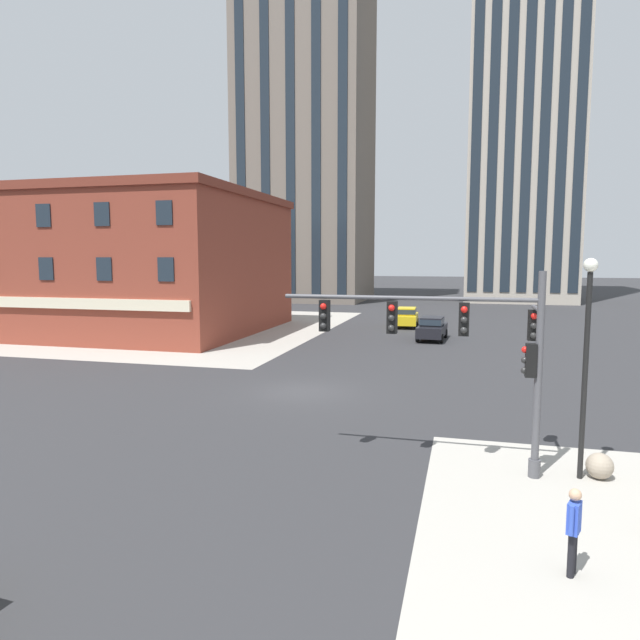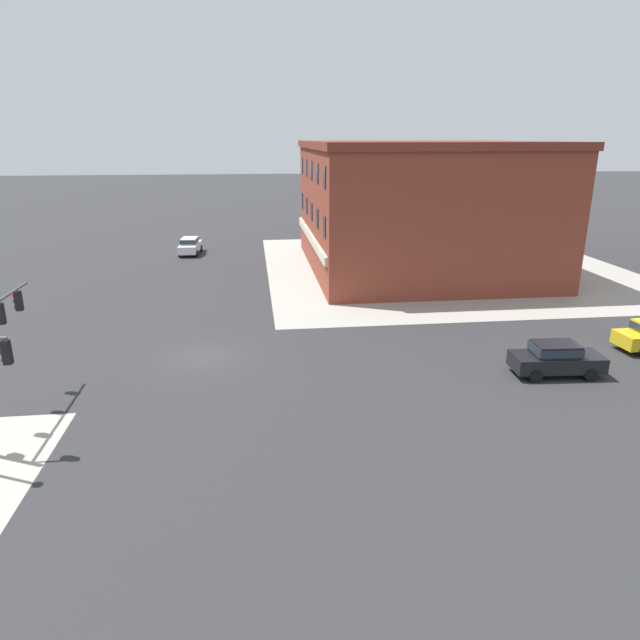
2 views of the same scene
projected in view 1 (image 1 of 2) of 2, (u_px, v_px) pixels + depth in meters
ground_plane at (303, 392)px, 24.96m from camera, size 320.00×320.00×0.00m
sidewalk_far_corner at (148, 326)px, 49.22m from camera, size 32.00×32.00×0.02m
traffic_signal_main at (473, 344)px, 15.45m from camera, size 7.19×2.09×5.57m
bollard_sphere_curb_a at (600, 466)px, 15.09m from camera, size 0.71×0.71×0.71m
pedestrian_with_bag at (574, 526)px, 10.42m from camera, size 0.31×0.52×1.69m
street_lamp_corner_near at (587, 344)px, 14.75m from camera, size 0.36×0.36×5.91m
car_main_northbound_near at (407, 316)px, 48.22m from camera, size 2.04×4.47×1.68m
car_main_southbound_far at (432, 327)px, 40.56m from camera, size 2.11×4.50×1.68m
storefront_block_near_corner at (129, 263)px, 46.09m from camera, size 22.44×19.20×11.00m
residential_tower_skyline_right at (527, 7)px, 75.07m from camera, size 14.44×16.36×78.54m
residential_tower_skyline_left at (307, 106)px, 77.20m from camera, size 17.10×15.29×53.29m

